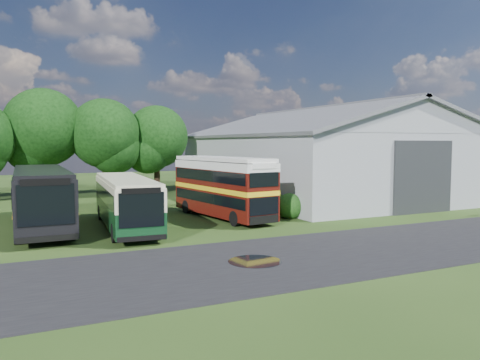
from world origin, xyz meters
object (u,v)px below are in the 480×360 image
bus_green_single (126,201)px  bus_maroon_double (222,188)px  bus_dark_single (41,197)px  storage_shed (321,150)px

bus_green_single → bus_maroon_double: 6.55m
bus_maroon_double → bus_dark_single: bearing=166.2°
bus_maroon_double → bus_dark_single: (-10.72, 1.09, -0.17)m
storage_shed → bus_dark_single: bearing=-163.9°
storage_shed → bus_dark_single: 25.05m
bus_maroon_double → bus_green_single: bearing=-177.5°
bus_maroon_double → storage_shed: bearing=23.2°
bus_dark_single → storage_shed: bearing=16.4°
bus_green_single → bus_dark_single: bearing=155.8°
bus_green_single → bus_maroon_double: (6.42, 1.19, 0.42)m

